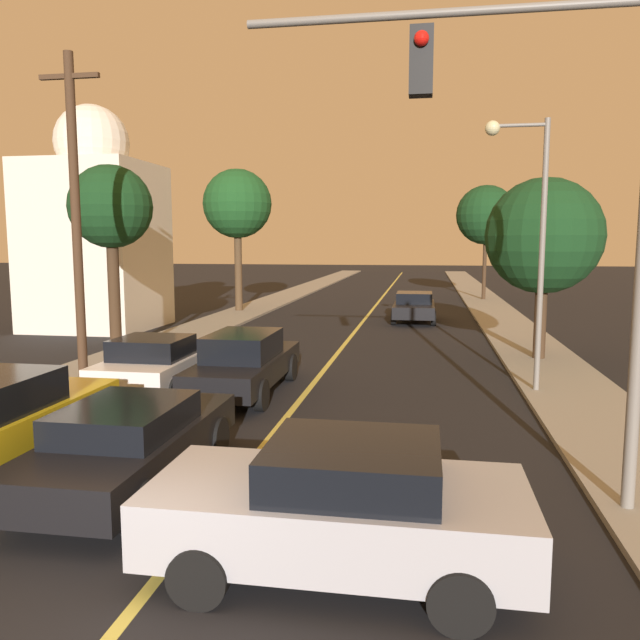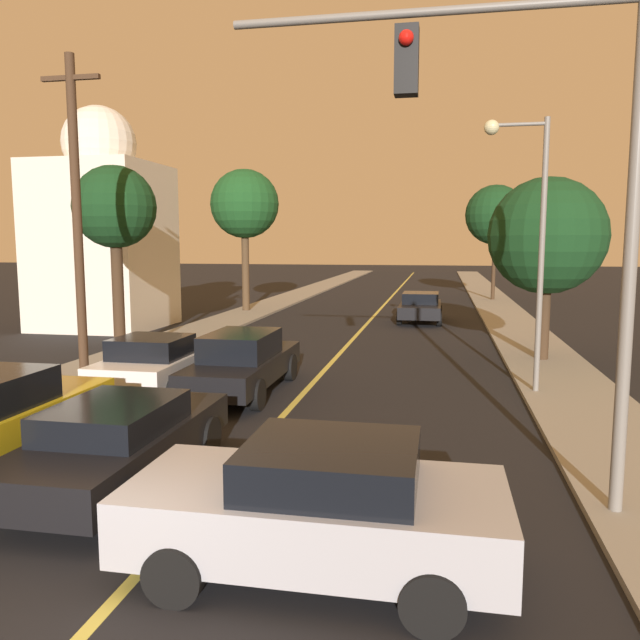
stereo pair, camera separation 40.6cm
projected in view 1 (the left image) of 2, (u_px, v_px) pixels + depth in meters
road_surface at (380, 300)px, 41.12m from camera, size 10.71×80.00×0.01m
sidewalk_left at (283, 298)px, 42.21m from camera, size 2.50×80.00×0.12m
sidewalk_right at (483, 301)px, 40.02m from camera, size 2.50×80.00×0.12m
car_near_lane_front at (131, 441)px, 9.57m from camera, size 1.94×4.72×1.37m
car_near_lane_second at (245, 362)px, 15.58m from camera, size 1.86×5.10×1.57m
car_outer_lane_second at (155, 363)px, 15.88m from camera, size 2.07×3.82×1.40m
car_far_oncoming at (414, 306)px, 29.83m from camera, size 2.02×4.53×1.40m
car_crossing_right at (341, 506)px, 7.10m from camera, size 4.28×2.11×1.54m
traffic_signal_mast at (552, 163)px, 8.30m from camera, size 5.46×0.42×6.95m
streetlamp_right at (528, 218)px, 15.14m from camera, size 1.52×0.36×6.60m
utility_pole_left at (76, 215)px, 15.95m from camera, size 1.60×0.24×8.37m
tree_left_near at (111, 209)px, 20.50m from camera, size 2.73×2.73×6.19m
tree_left_far at (237, 205)px, 33.07m from camera, size 3.65×3.65×7.52m
tree_right_near at (544, 236)px, 19.39m from camera, size 3.60×3.60×5.66m
tree_right_far at (486, 215)px, 39.78m from camera, size 3.78×3.78×7.29m
domed_building_left at (96, 231)px, 27.22m from camera, size 4.99×4.99×9.62m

